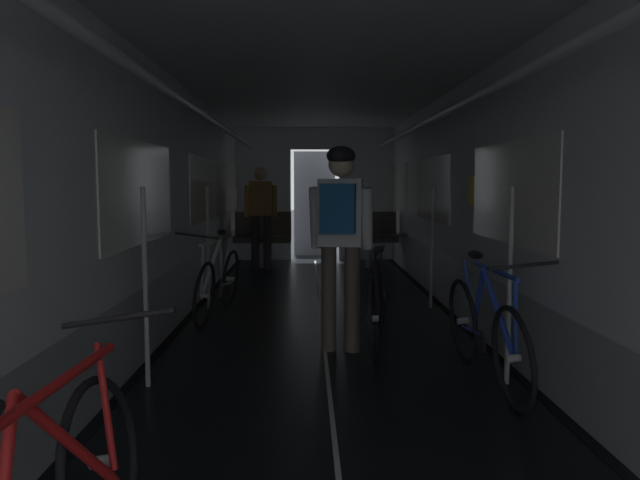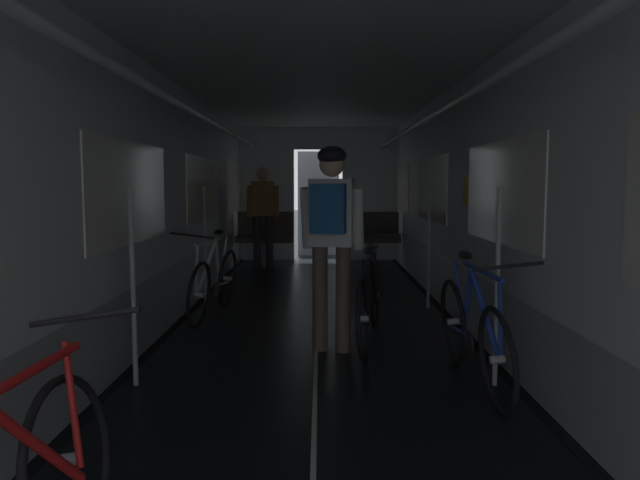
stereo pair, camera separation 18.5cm
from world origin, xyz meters
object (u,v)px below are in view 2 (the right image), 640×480
(bicycle_black_in_aisle, at_px, (372,301))
(bench_seat_far_right, at_px, (374,234))
(person_cyclist_aisle, at_px, (334,226))
(person_standing_near_bench, at_px, (266,211))
(bench_seat_far_left, at_px, (268,234))
(bicycle_white, at_px, (217,281))
(bicycle_blue, at_px, (476,331))

(bicycle_black_in_aisle, bearing_deg, bench_seat_far_right, 85.01)
(person_cyclist_aisle, bearing_deg, person_standing_near_bench, 102.19)
(bench_seat_far_right, bearing_deg, bicycle_black_in_aisle, -94.99)
(bench_seat_far_left, xyz_separation_m, bicycle_white, (-0.19, -3.81, -0.19))
(bicycle_white, distance_m, person_cyclist_aisle, 1.93)
(bicycle_blue, distance_m, bicycle_black_in_aisle, 1.26)
(bicycle_white, bearing_deg, bicycle_black_in_aisle, -34.11)
(person_cyclist_aisle, relative_size, bicycle_black_in_aisle, 1.03)
(person_cyclist_aisle, bearing_deg, bench_seat_far_left, 101.35)
(bicycle_white, bearing_deg, person_cyclist_aisle, -47.24)
(bench_seat_far_right, bearing_deg, bicycle_white, -117.62)
(bench_seat_far_right, relative_size, bicycle_black_in_aisle, 0.59)
(person_cyclist_aisle, xyz_separation_m, person_standing_near_bench, (-1.03, 4.76, -0.10))
(bicycle_white, xyz_separation_m, bicycle_black_in_aisle, (1.57, -1.06, 0.00))
(person_cyclist_aisle, height_order, person_standing_near_bench, person_cyclist_aisle)
(bench_seat_far_left, xyz_separation_m, person_cyclist_aisle, (1.03, -5.13, 0.50))
(bench_seat_far_left, xyz_separation_m, bench_seat_far_right, (1.80, 0.00, 0.00))
(bench_seat_far_right, distance_m, person_standing_near_bench, 1.88)
(bicycle_white, bearing_deg, bicycle_blue, -44.13)
(bench_seat_far_left, height_order, person_cyclist_aisle, person_cyclist_aisle)
(bench_seat_far_right, relative_size, person_standing_near_bench, 0.58)
(bench_seat_far_left, bearing_deg, bicycle_blue, -71.29)
(bicycle_black_in_aisle, bearing_deg, bicycle_blue, -59.32)
(bicycle_blue, distance_m, bicycle_white, 3.08)
(bench_seat_far_right, xyz_separation_m, bicycle_white, (-1.99, -3.81, -0.19))
(bench_seat_far_left, relative_size, bicycle_blue, 0.58)
(bicycle_blue, distance_m, person_cyclist_aisle, 1.46)
(person_standing_near_bench, bearing_deg, bench_seat_far_left, 90.41)
(bicycle_blue, height_order, bicycle_black_in_aisle, bicycle_blue)
(bicycle_blue, relative_size, person_standing_near_bench, 1.00)
(bicycle_blue, xyz_separation_m, bicycle_black_in_aisle, (-0.64, 1.08, 0.00))
(bicycle_white, xyz_separation_m, person_cyclist_aisle, (1.22, -1.32, 0.69))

